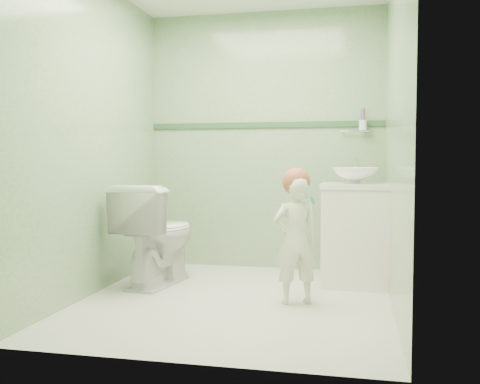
# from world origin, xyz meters

# --- Properties ---
(ground) EXTENTS (2.50, 2.50, 0.00)m
(ground) POSITION_xyz_m (0.00, 0.00, 0.00)
(ground) COLOR silver
(ground) RESTS_ON ground
(room_shell) EXTENTS (2.50, 2.54, 2.40)m
(room_shell) POSITION_xyz_m (0.00, 0.00, 1.20)
(room_shell) COLOR #7AA474
(room_shell) RESTS_ON ground
(trim_stripe) EXTENTS (2.20, 0.02, 0.05)m
(trim_stripe) POSITION_xyz_m (0.00, 1.24, 1.35)
(trim_stripe) COLOR #315432
(trim_stripe) RESTS_ON room_shell
(vanity) EXTENTS (0.52, 0.50, 0.80)m
(vanity) POSITION_xyz_m (0.84, 0.70, 0.40)
(vanity) COLOR white
(vanity) RESTS_ON ground
(counter) EXTENTS (0.54, 0.52, 0.04)m
(counter) POSITION_xyz_m (0.84, 0.70, 0.81)
(counter) COLOR white
(counter) RESTS_ON vanity
(basin) EXTENTS (0.37, 0.37, 0.13)m
(basin) POSITION_xyz_m (0.84, 0.70, 0.89)
(basin) COLOR white
(basin) RESTS_ON counter
(faucet) EXTENTS (0.03, 0.13, 0.18)m
(faucet) POSITION_xyz_m (0.84, 0.89, 0.97)
(faucet) COLOR silver
(faucet) RESTS_ON counter
(cup_holder) EXTENTS (0.26, 0.07, 0.21)m
(cup_holder) POSITION_xyz_m (0.89, 1.18, 1.33)
(cup_holder) COLOR silver
(cup_holder) RESTS_ON room_shell
(toilet) EXTENTS (0.57, 0.87, 0.82)m
(toilet) POSITION_xyz_m (-0.74, 0.38, 0.41)
(toilet) COLOR white
(toilet) RESTS_ON ground
(toddler) EXTENTS (0.39, 0.33, 0.90)m
(toddler) POSITION_xyz_m (0.43, 0.01, 0.45)
(toddler) COLOR silver
(toddler) RESTS_ON ground
(hair_cap) EXTENTS (0.20, 0.20, 0.20)m
(hair_cap) POSITION_xyz_m (0.43, 0.03, 0.87)
(hair_cap) COLOR #A75638
(hair_cap) RESTS_ON toddler
(teal_toothbrush) EXTENTS (0.10, 0.14, 0.08)m
(teal_toothbrush) POSITION_xyz_m (0.55, -0.08, 0.74)
(teal_toothbrush) COLOR #068878
(teal_toothbrush) RESTS_ON toddler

